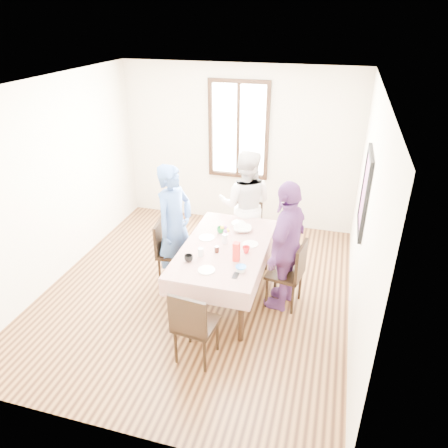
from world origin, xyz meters
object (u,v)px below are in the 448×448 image
(dining_table, at_px, (225,272))
(chair_right, at_px, (285,273))
(person_right, at_px, (285,246))
(chair_far, at_px, (245,227))
(chair_left, at_px, (174,252))
(person_left, at_px, (174,226))
(chair_near, at_px, (196,323))
(person_far, at_px, (245,205))

(dining_table, height_order, chair_right, chair_right)
(person_right, bearing_deg, dining_table, -72.23)
(chair_right, distance_m, chair_far, 1.34)
(dining_table, bearing_deg, person_right, 3.99)
(chair_left, distance_m, person_left, 0.40)
(chair_far, relative_size, chair_near, 1.00)
(chair_near, relative_size, person_right, 0.54)
(chair_far, bearing_deg, person_left, 57.86)
(chair_near, bearing_deg, chair_right, 63.58)
(chair_near, height_order, person_far, person_far)
(person_far, bearing_deg, chair_near, 85.28)
(dining_table, relative_size, person_far, 0.99)
(person_left, bearing_deg, dining_table, -84.10)
(chair_left, height_order, person_right, person_right)
(chair_far, bearing_deg, person_far, 94.93)
(chair_near, relative_size, person_far, 0.54)
(person_left, height_order, person_right, person_left)
(person_left, bearing_deg, chair_far, -19.37)
(dining_table, bearing_deg, chair_left, 168.50)
(chair_far, distance_m, chair_near, 2.30)
(chair_left, xyz_separation_m, chair_near, (0.77, -1.30, 0.00))
(chair_right, bearing_deg, person_right, 99.49)
(chair_left, height_order, chair_near, same)
(chair_far, bearing_deg, dining_table, 94.93)
(person_left, bearing_deg, person_far, -19.96)
(chair_near, xyz_separation_m, person_far, (0.00, 2.28, 0.39))
(person_left, distance_m, person_right, 1.50)
(chair_right, bearing_deg, dining_table, 103.36)
(chair_left, relative_size, person_right, 0.54)
(chair_near, bearing_deg, person_far, 96.25)
(chair_left, distance_m, chair_far, 1.26)
(chair_near, bearing_deg, person_right, 64.28)
(chair_right, xyz_separation_m, person_far, (-0.77, 1.08, 0.39))
(chair_near, distance_m, person_left, 1.56)
(chair_far, xyz_separation_m, person_left, (-0.75, -0.99, 0.40))
(chair_far, xyz_separation_m, person_far, (0.00, -0.02, 0.39))
(chair_left, xyz_separation_m, person_far, (0.77, 0.97, 0.39))
(chair_right, height_order, chair_far, same)
(person_left, bearing_deg, person_right, -76.28)
(chair_left, height_order, person_far, person_far)
(chair_far, distance_m, person_left, 1.31)
(chair_left, distance_m, person_right, 1.57)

